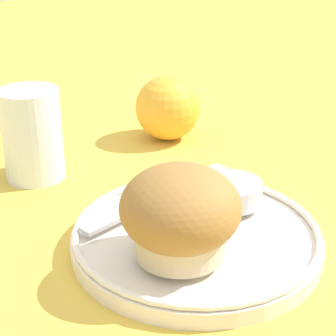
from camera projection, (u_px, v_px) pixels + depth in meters
ground_plane at (186, 236)px, 0.49m from camera, size 3.00×3.00×0.00m
plate at (193, 238)px, 0.47m from camera, size 0.21×0.21×0.02m
muffin at (180, 214)px, 0.42m from camera, size 0.09×0.09×0.07m
cream_ramekin at (232, 191)px, 0.50m from camera, size 0.06×0.06×0.02m
berry_pair at (170, 203)px, 0.49m from camera, size 0.03×0.01×0.01m
butter_knife at (160, 196)px, 0.51m from camera, size 0.17×0.08×0.00m
orange_fruit at (168, 108)px, 0.69m from camera, size 0.08×0.08×0.08m
juice_glass at (32, 135)px, 0.58m from camera, size 0.06×0.06×0.10m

